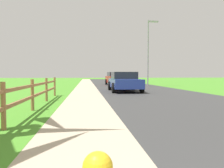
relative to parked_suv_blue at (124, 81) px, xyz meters
name	(u,v)px	position (x,y,z in m)	size (l,w,h in m)	color
ground_plane	(95,86)	(-1.88, 8.48, -0.74)	(120.00, 120.00, 0.00)	#499028
road_asphalt	(122,85)	(1.62, 10.48, -0.74)	(7.00, 66.00, 0.01)	#383838
curb_concrete	(69,85)	(-4.88, 10.48, -0.74)	(6.00, 66.00, 0.01)	#BCAA8E
grass_verge	(57,85)	(-6.38, 10.48, -0.74)	(5.00, 66.00, 0.00)	#499028
rail_fence	(21,96)	(-4.67, -9.50, -0.11)	(0.11, 13.19, 1.09)	#93633F
parked_suv_blue	(124,81)	(0.00, 0.00, 0.00)	(2.21, 4.66, 1.45)	navy
parked_car_red	(115,78)	(0.61, 9.38, 0.06)	(2.17, 4.90, 1.55)	maroon
street_lamp	(149,47)	(3.84, 6.59, 3.40)	(1.17, 0.20, 7.06)	gray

